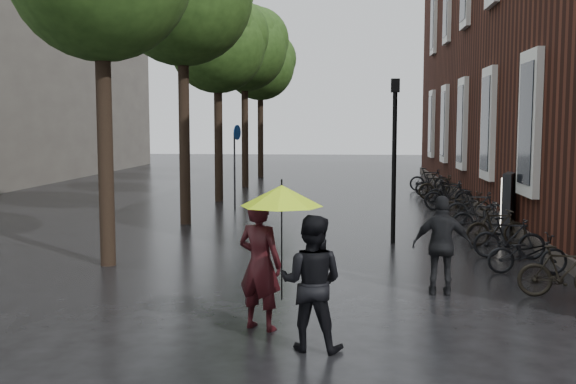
# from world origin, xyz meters

# --- Properties ---
(street_trees) EXTENTS (4.33, 34.03, 8.91)m
(street_trees) POSITION_xyz_m (-3.99, 15.91, 6.34)
(street_trees) COLOR black
(street_trees) RESTS_ON ground
(person_burgundy) EXTENTS (0.83, 0.71, 1.92)m
(person_burgundy) POSITION_xyz_m (-0.29, 2.87, 0.96)
(person_burgundy) COLOR black
(person_burgundy) RESTS_ON ground
(person_black) EXTENTS (0.98, 0.83, 1.81)m
(person_black) POSITION_xyz_m (0.50, 2.04, 0.90)
(person_black) COLOR black
(person_black) RESTS_ON ground
(lime_umbrella) EXTENTS (1.14, 1.14, 1.67)m
(lime_umbrella) POSITION_xyz_m (0.07, 2.38, 2.02)
(lime_umbrella) COLOR black
(lime_umbrella) RESTS_ON ground
(pedestrian_walking) EXTENTS (1.05, 0.50, 1.75)m
(pedestrian_walking) POSITION_xyz_m (2.62, 5.14, 0.87)
(pedestrian_walking) COLOR black
(pedestrian_walking) RESTS_ON ground
(parked_bicycles) EXTENTS (2.04, 19.24, 1.05)m
(parked_bicycles) POSITION_xyz_m (4.60, 14.80, 0.48)
(parked_bicycles) COLOR black
(parked_bicycles) RESTS_ON ground
(ad_lightbox) EXTENTS (0.26, 1.10, 1.66)m
(ad_lightbox) POSITION_xyz_m (5.32, 12.05, 0.84)
(ad_lightbox) COLOR black
(ad_lightbox) RESTS_ON ground
(lamp_post) EXTENTS (0.21, 0.21, 4.10)m
(lamp_post) POSITION_xyz_m (2.10, 10.29, 2.49)
(lamp_post) COLOR black
(lamp_post) RESTS_ON ground
(cycle_sign) EXTENTS (0.16, 0.54, 2.96)m
(cycle_sign) POSITION_xyz_m (-3.08, 17.27, 1.96)
(cycle_sign) COLOR #262628
(cycle_sign) RESTS_ON ground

